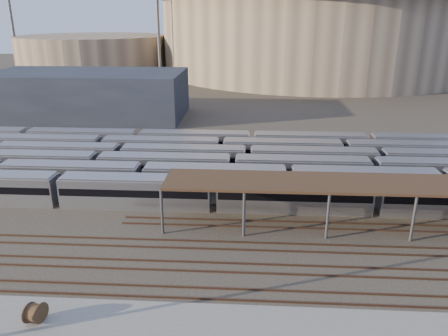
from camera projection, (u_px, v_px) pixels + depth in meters
The scene contains 10 objects.
ground at pixel (238, 242), 44.71m from camera, with size 420.00×420.00×0.00m, color #383026.
subway_trains at pixel (243, 166), 61.50m from camera, with size 121.45×23.90×3.60m.
empty_tracks at pixel (236, 268), 39.98m from camera, with size 170.00×9.62×0.18m.
stadium at pixel (314, 28), 169.35m from camera, with size 124.00×124.00×32.50m.
secondary_arena at pixel (93, 54), 168.07m from camera, with size 56.00×56.00×14.00m, color gray.
service_building at pixel (88, 95), 96.78m from camera, with size 42.00×20.00×10.00m, color #1E232D.
floodlight_0 at pixel (158, 18), 142.94m from camera, with size 4.00×1.00×38.40m.
floodlight_1 at pixel (11, 17), 155.54m from camera, with size 4.00×1.00×38.40m.
floodlight_3 at pixel (227, 16), 188.78m from camera, with size 4.00×1.00×38.40m.
cable_reel_east at pixel (35, 313), 32.56m from camera, with size 1.61×1.61×0.89m, color brown.
Camera 1 is at (1.03, -39.59, 22.13)m, focal length 35.00 mm.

